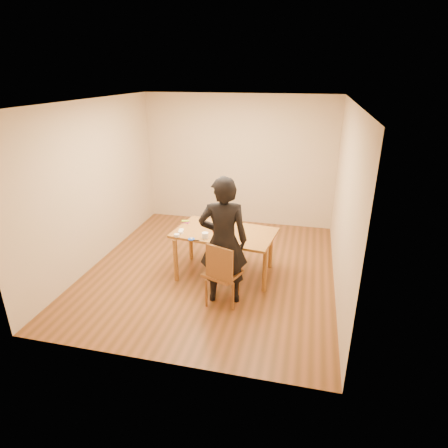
% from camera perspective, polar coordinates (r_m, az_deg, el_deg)
% --- Properties ---
extents(room_shell, '(4.00, 4.50, 2.70)m').
position_cam_1_polar(room_shell, '(6.15, -1.22, 5.77)').
color(room_shell, '#5A3616').
rests_on(room_shell, ground).
extents(dining_table, '(1.67, 1.13, 0.04)m').
position_cam_1_polar(dining_table, '(5.90, 0.11, -1.35)').
color(dining_table, brown).
rests_on(dining_table, floor).
extents(dining_chair, '(0.57, 0.57, 0.04)m').
position_cam_1_polar(dining_chair, '(5.33, -0.21, -7.52)').
color(dining_chair, brown).
rests_on(dining_chair, floor).
extents(cake_plate, '(0.31, 0.31, 0.02)m').
position_cam_1_polar(cake_plate, '(5.92, -0.29, -0.95)').
color(cake_plate, '#AA0E0B').
rests_on(cake_plate, dining_table).
extents(cake, '(0.22, 0.22, 0.07)m').
position_cam_1_polar(cake, '(5.90, -0.29, -0.53)').
color(cake, white).
rests_on(cake, cake_plate).
extents(frosting_dome, '(0.22, 0.22, 0.03)m').
position_cam_1_polar(frosting_dome, '(5.88, -0.30, -0.10)').
color(frosting_dome, white).
rests_on(frosting_dome, cake).
extents(frosting_tub, '(0.10, 0.10, 0.09)m').
position_cam_1_polar(frosting_tub, '(5.67, -2.89, -1.74)').
color(frosting_tub, white).
rests_on(frosting_tub, dining_table).
extents(frosting_lid, '(0.10, 0.10, 0.01)m').
position_cam_1_polar(frosting_lid, '(5.65, -5.00, -2.30)').
color(frosting_lid, '#193FA8').
rests_on(frosting_lid, dining_table).
extents(frosting_dollop, '(0.04, 0.04, 0.02)m').
position_cam_1_polar(frosting_dollop, '(5.65, -5.00, -2.18)').
color(frosting_dollop, white).
rests_on(frosting_dollop, frosting_lid).
extents(ramekin_green, '(0.08, 0.08, 0.04)m').
position_cam_1_polar(ramekin_green, '(5.76, -7.21, -1.72)').
color(ramekin_green, white).
rests_on(ramekin_green, dining_table).
extents(ramekin_yellow, '(0.08, 0.08, 0.04)m').
position_cam_1_polar(ramekin_yellow, '(5.94, -6.52, -0.96)').
color(ramekin_yellow, white).
rests_on(ramekin_yellow, dining_table).
extents(ramekin_multi, '(0.08, 0.08, 0.04)m').
position_cam_1_polar(ramekin_multi, '(5.87, -6.64, -1.25)').
color(ramekin_multi, white).
rests_on(ramekin_multi, dining_table).
extents(candy_box_pink, '(0.12, 0.07, 0.02)m').
position_cam_1_polar(candy_box_pink, '(6.27, -5.89, 0.27)').
color(candy_box_pink, '#C12D99').
rests_on(candy_box_pink, dining_table).
extents(candy_box_green, '(0.13, 0.08, 0.02)m').
position_cam_1_polar(candy_box_green, '(6.27, -5.93, 0.44)').
color(candy_box_green, green).
rests_on(candy_box_green, candy_box_pink).
extents(spatula, '(0.15, 0.03, 0.01)m').
position_cam_1_polar(spatula, '(5.61, -4.54, -2.47)').
color(spatula, black).
rests_on(spatula, dining_table).
extents(person, '(0.75, 0.58, 1.86)m').
position_cam_1_polar(person, '(5.14, -0.10, -2.65)').
color(person, black).
rests_on(person, floor).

